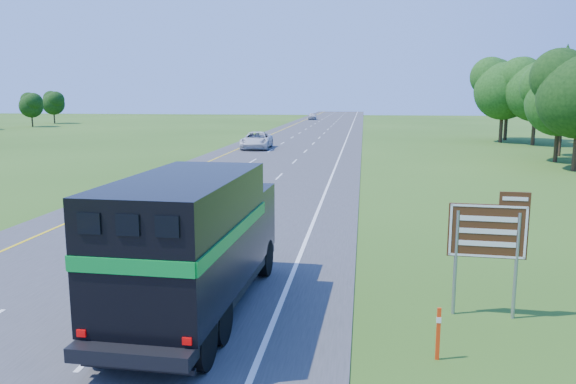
% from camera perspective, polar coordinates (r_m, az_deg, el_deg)
% --- Properties ---
extents(road, '(15.00, 260.00, 0.04)m').
position_cam_1_polar(road, '(60.44, 0.35, 4.46)').
color(road, '#38383A').
rests_on(road, ground).
extents(lane_markings, '(11.15, 260.00, 0.01)m').
position_cam_1_polar(lane_markings, '(60.43, 0.35, 4.48)').
color(lane_markings, yellow).
rests_on(lane_markings, road).
extents(horse_truck, '(2.92, 8.55, 3.75)m').
position_cam_1_polar(horse_truck, '(14.75, -9.48, -4.83)').
color(horse_truck, black).
rests_on(horse_truck, road).
extents(white_suv, '(3.32, 6.57, 1.78)m').
position_cam_1_polar(white_suv, '(59.93, -3.21, 5.27)').
color(white_suv, silver).
rests_on(white_suv, road).
extents(far_car, '(2.19, 4.79, 1.59)m').
position_cam_1_polar(far_car, '(129.19, 2.47, 7.72)').
color(far_car, '#B8B9C0').
rests_on(far_car, road).
extents(exit_sign, '(1.97, 0.20, 3.34)m').
position_cam_1_polar(exit_sign, '(15.33, 19.72, -4.24)').
color(exit_sign, gray).
rests_on(exit_sign, ground).
extents(delineator, '(0.10, 0.05, 1.20)m').
position_cam_1_polar(delineator, '(13.03, 15.02, -13.58)').
color(delineator, '#FF350D').
rests_on(delineator, ground).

